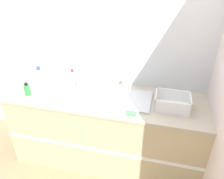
# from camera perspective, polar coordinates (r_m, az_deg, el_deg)

# --- Properties ---
(ground_plane) EXTENTS (12.00, 12.00, 0.00)m
(ground_plane) POSITION_cam_1_polar(r_m,az_deg,el_deg) (2.70, -3.37, -21.95)
(ground_plane) COLOR #937A56
(wall_back) EXTENTS (4.53, 0.06, 2.60)m
(wall_back) POSITION_cam_1_polar(r_m,az_deg,el_deg) (2.49, 0.48, 10.52)
(wall_back) COLOR silver
(wall_back) RESTS_ON ground_plane
(counter_cabinet) EXTENTS (2.15, 0.69, 0.89)m
(counter_cabinet) POSITION_cam_1_polar(r_m,az_deg,el_deg) (2.61, -1.50, -10.25)
(counter_cabinet) COLOR tan
(counter_cabinet) RESTS_ON ground_plane
(sink) EXTENTS (0.58, 0.41, 0.25)m
(sink) POSITION_cam_1_polar(r_m,az_deg,el_deg) (2.30, 3.01, -2.22)
(sink) COLOR silver
(sink) RESTS_ON counter_cabinet
(paper_towel_roll) EXTENTS (0.14, 0.14, 0.27)m
(paper_towel_roll) POSITION_cam_1_polar(r_m,az_deg,el_deg) (2.40, -7.56, 2.26)
(paper_towel_roll) COLOR #4C4C51
(paper_towel_roll) RESTS_ON counter_cabinet
(dish_rack) EXTENTS (0.34, 0.26, 0.13)m
(dish_rack) POSITION_cam_1_polar(r_m,az_deg,el_deg) (2.23, 15.46, -3.46)
(dish_rack) COLOR white
(dish_rack) RESTS_ON counter_cabinet
(bottle_clear) EXTENTS (0.08, 0.08, 0.22)m
(bottle_clear) POSITION_cam_1_polar(r_m,az_deg,el_deg) (2.71, -18.33, 3.35)
(bottle_clear) COLOR silver
(bottle_clear) RESTS_ON counter_cabinet
(bottle_green) EXTENTS (0.06, 0.06, 0.15)m
(bottle_green) POSITION_cam_1_polar(r_m,az_deg,el_deg) (2.52, -21.29, -0.03)
(bottle_green) COLOR #2D8C3D
(bottle_green) RESTS_ON counter_cabinet
(bottle_white_spray) EXTENTS (0.06, 0.06, 0.19)m
(bottle_white_spray) POSITION_cam_1_polar(r_m,az_deg,el_deg) (2.60, -10.16, 3.06)
(bottle_white_spray) COLOR white
(bottle_white_spray) RESTS_ON counter_cabinet
(sponge) EXTENTS (0.09, 0.06, 0.02)m
(sponge) POSITION_cam_1_polar(r_m,az_deg,el_deg) (2.08, 5.00, -6.25)
(sponge) COLOR #4CB259
(sponge) RESTS_ON counter_cabinet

